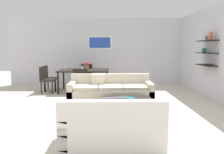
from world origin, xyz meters
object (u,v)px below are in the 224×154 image
Objects in this scene: sofa_beige at (110,93)px; wine_glass_head at (85,65)px; loveseat_white at (112,126)px; dining_chair_left_near at (45,78)px; decorative_bowl at (126,99)px; dining_chair_foot at (81,81)px; wine_glass_foot at (82,68)px; dining_table at (84,72)px; wine_glass_left_far at (66,66)px; wine_glass_left_near at (64,67)px; coffee_table at (127,109)px; centerpiece_vase at (86,65)px; dining_chair_left_far at (49,76)px; dining_chair_head at (86,74)px.

sofa_beige is 2.49m from wine_glass_head.
dining_chair_left_near is at bearing 117.68° from loveseat_white.
dining_chair_foot is at bearing 120.75° from decorative_bowl.
sofa_beige is 1.70m from wine_glass_foot.
dining_chair_left_near is (-2.47, 2.72, 0.09)m from decorative_bowl.
dining_table is at bearing 90.00° from wine_glass_foot.
wine_glass_left_far is at bearing 168.72° from dining_table.
wine_glass_left_far is 1.26× the size of wine_glass_left_near.
coffee_table is 3.24m from dining_table.
wine_glass_head is at bearing 109.76° from coffee_table.
coffee_table is at bearing -68.88° from centerpiece_vase.
coffee_table is 2.87m from wine_glass_foot.
dining_chair_foot is at bearing -42.65° from dining_chair_left_far.
coffee_table is 1.26× the size of dining_chair_left_near.
wine_glass_head is (-0.00, -0.47, 0.37)m from dining_chair_head.
dining_chair_left_near is (-1.26, -0.23, -0.18)m from dining_table.
loveseat_white is 8.35× the size of wine_glass_left_far.
wine_glass_left_far is (-0.65, 0.13, 0.19)m from dining_table.
coffee_table is at bearing -63.84° from wine_glass_foot.
centerpiece_vase is (-0.79, 1.76, 0.61)m from sofa_beige.
wine_glass_head reaches higher than dining_chair_left_far.
coffee_table is at bearing -70.24° from wine_glass_head.
sofa_beige is at bearing -63.66° from dining_table.
centerpiece_vase is (0.10, 0.90, 0.40)m from dining_chair_foot.
wine_glass_left_near is at bearing -172.35° from centerpiece_vase.
wine_glass_head is (-0.00, 1.39, 0.37)m from dining_chair_foot.
centerpiece_vase is at bearing 8.59° from dining_chair_left_near.
dining_chair_head is 1.43m from wine_glass_foot.
wine_glass_head is (1.26, 0.23, 0.37)m from dining_chair_left_far.
dining_chair_head is (-0.87, 5.22, 0.21)m from loveseat_white.
dining_chair_head is (-0.89, 2.72, 0.21)m from sofa_beige.
dining_table is 0.50m from wine_glass_head.
dining_chair_foot is (-1.21, 2.03, 0.09)m from decorative_bowl.
dining_chair_left_far is at bearing 170.28° from wine_glass_left_far.
decorative_bowl is at bearing -59.02° from wine_glass_left_far.
wine_glass_left_near is (0.00, -0.26, -0.03)m from wine_glass_left_far.
dining_chair_left_far and dining_chair_left_near have the same top height.
coffee_table is at bearing -58.76° from wine_glass_left_far.
dining_chair_head is 1.00× the size of dining_chair_left_far.
dining_chair_head is at bearing 107.28° from decorative_bowl.
dining_chair_foot is at bearing -58.56° from wine_glass_left_far.
dining_chair_left_near is (-2.15, 1.55, 0.21)m from sofa_beige.
dining_chair_left_far is 2.95× the size of centerpiece_vase.
decorative_bowl is at bearing -47.82° from dining_chair_left_near.
wine_glass_head is at bearing 109.47° from decorative_bowl.
decorative_bowl reaches higher than coffee_table.
wine_glass_left_near is at bearing -137.63° from wine_glass_head.
wine_glass_foot reaches higher than loveseat_white.
wine_glass_left_near is (0.61, -0.36, 0.35)m from dining_chair_left_far.
loveseat_white is 4.38m from centerpiece_vase.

